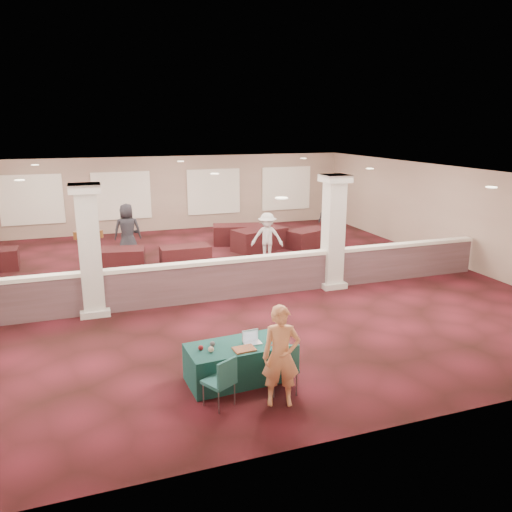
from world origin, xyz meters
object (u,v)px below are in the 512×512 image
object	(u,v)px
conf_chair_side	(222,378)
far_table_front_left	(115,260)
far_table_back_right	(260,239)
far_table_back_center	(237,234)
conf_chair_main	(284,363)
attendee_a	(129,234)
far_table_front_right	(309,238)
attendee_b	(267,237)
near_table	(237,362)
woman	(281,356)
far_table_front_center	(185,256)
attendee_c	(327,220)
attendee_d	(127,231)

from	to	relation	value
conf_chair_side	far_table_front_left	bearing A→B (deg)	68.36
far_table_front_left	far_table_back_right	world-z (taller)	far_table_back_right
far_table_back_center	far_table_back_right	size ratio (longest dim) A/B	0.93
conf_chair_main	far_table_back_center	world-z (taller)	conf_chair_main
conf_chair_side	attendee_a	bearing A→B (deg)	63.65
far_table_front_right	attendee_b	distance (m)	2.62
far_table_back_right	far_table_front_right	bearing A→B (deg)	-7.05
attendee_b	near_table	bearing A→B (deg)	-92.52
conf_chair_main	attendee_b	distance (m)	8.62
attendee_b	far_table_front_right	bearing A→B (deg)	53.12
attendee_b	far_table_back_center	bearing A→B (deg)	115.95
woman	far_table_front_center	size ratio (longest dim) A/B	1.06
conf_chair_side	far_table_back_right	size ratio (longest dim) A/B	0.45
far_table_back_right	attendee_a	distance (m)	4.71
conf_chair_side	woman	world-z (taller)	woman
attendee_c	attendee_d	size ratio (longest dim) A/B	0.88
far_table_front_center	attendee_c	bearing A→B (deg)	16.09
conf_chair_side	far_table_front_right	distance (m)	11.33
far_table_back_right	attendee_d	distance (m)	4.75
conf_chair_side	attendee_b	distance (m)	9.10
attendee_a	attendee_d	xyz separation A→B (m)	(-0.05, -0.20, 0.18)
far_table_front_left	near_table	bearing A→B (deg)	-78.41
near_table	attendee_b	bearing A→B (deg)	61.90
conf_chair_side	attendee_a	size ratio (longest dim) A/B	0.58
far_table_front_center	attendee_b	bearing A→B (deg)	-8.26
near_table	attendee_a	xyz separation A→B (m)	(-0.98, 9.79, 0.42)
far_table_back_right	attendee_b	size ratio (longest dim) A/B	1.19
woman	attendee_d	size ratio (longest dim) A/B	0.91
conf_chair_side	far_table_back_right	distance (m)	10.66
far_table_front_right	attendee_c	world-z (taller)	attendee_c
far_table_back_center	attendee_c	world-z (taller)	attendee_c
far_table_front_center	attendee_a	bearing A→B (deg)	129.70
near_table	conf_chair_side	xyz separation A→B (m)	(-0.50, -0.79, 0.18)
far_table_back_center	attendee_c	xyz separation A→B (m)	(3.54, -0.65, 0.46)
conf_chair_main	far_table_front_left	distance (m)	8.87
attendee_d	far_table_back_right	bearing A→B (deg)	177.62
woman	attendee_a	size ratio (longest dim) A/B	1.13
near_table	far_table_front_left	bearing A→B (deg)	97.74
attendee_a	attendee_c	distance (m)	7.68
far_table_front_right	attendee_b	size ratio (longest dim) A/B	1.02
attendee_a	far_table_back_center	bearing A→B (deg)	-9.79
far_table_front_right	attendee_c	bearing A→B (deg)	35.17
conf_chair_side	conf_chair_main	bearing A→B (deg)	-25.52
attendee_b	attendee_a	bearing A→B (deg)	173.38
far_table_front_right	attendee_d	size ratio (longest dim) A/B	0.90
near_table	attendee_a	bearing A→B (deg)	91.89
woman	far_table_back_center	xyz separation A→B (m)	(2.70, 11.25, -0.49)
attendee_b	attendee_d	size ratio (longest dim) A/B	0.88
conf_chair_side	far_table_front_center	xyz separation A→B (m)	(1.13, 8.63, -0.19)
near_table	conf_chair_main	distance (m)	0.98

